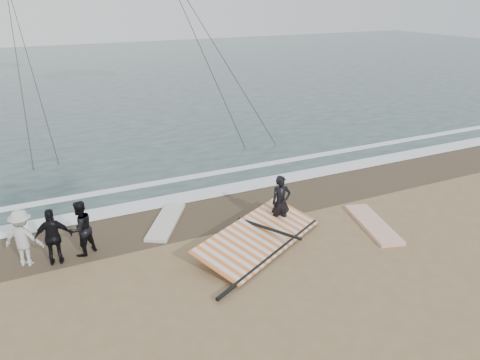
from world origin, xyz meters
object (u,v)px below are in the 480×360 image
object	(u,v)px
board_cream	(166,222)
sail_rig	(255,237)
man_main	(281,202)
board_white	(373,224)

from	to	relation	value
board_cream	sail_rig	distance (m)	2.97
man_main	board_white	bearing A→B (deg)	-16.41
board_white	board_cream	distance (m)	6.33
board_cream	sail_rig	size ratio (longest dim) A/B	0.56
board_cream	sail_rig	xyz separation A→B (m)	(1.87, -2.31, 0.14)
man_main	sail_rig	xyz separation A→B (m)	(-1.17, -0.58, -0.62)
board_white	board_cream	world-z (taller)	board_white
board_white	sail_rig	xyz separation A→B (m)	(-3.74, 0.62, 0.14)
man_main	sail_rig	size ratio (longest dim) A/B	0.37
board_white	sail_rig	bearing A→B (deg)	-173.89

